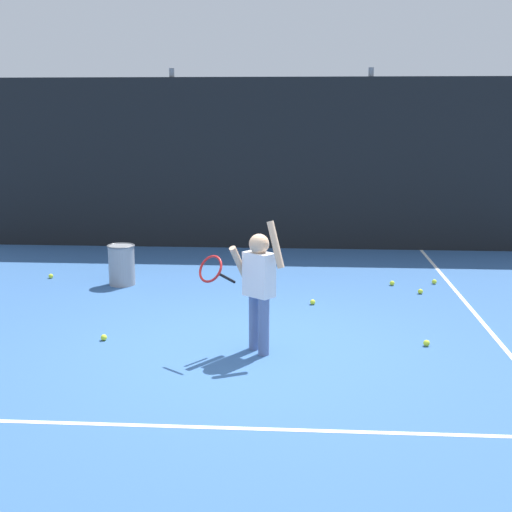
{
  "coord_description": "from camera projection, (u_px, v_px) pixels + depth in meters",
  "views": [
    {
      "loc": [
        0.55,
        -6.54,
        2.38
      ],
      "look_at": [
        0.07,
        0.57,
        0.85
      ],
      "focal_mm": 47.79,
      "sensor_mm": 36.0,
      "label": 1
    }
  ],
  "objects": [
    {
      "name": "tennis_ball_5",
      "position": [
        434.0,
        282.0,
        9.52
      ],
      "size": [
        0.07,
        0.07,
        0.07
      ],
      "primitive_type": "sphere",
      "color": "#CCE033",
      "rests_on": "ground"
    },
    {
      "name": "tennis_player",
      "position": [
        257.0,
        282.0,
        6.7
      ],
      "size": [
        0.89,
        0.51,
        1.35
      ],
      "rotation": [
        0.0,
        0.0,
        -0.67
      ],
      "color": "slate",
      "rests_on": "ground"
    },
    {
      "name": "tennis_ball_6",
      "position": [
        313.0,
        302.0,
        8.51
      ],
      "size": [
        0.07,
        0.07,
        0.07
      ],
      "primitive_type": "sphere",
      "color": "#CCE033",
      "rests_on": "ground"
    },
    {
      "name": "tennis_ball_2",
      "position": [
        420.0,
        291.0,
        9.0
      ],
      "size": [
        0.07,
        0.07,
        0.07
      ],
      "primitive_type": "sphere",
      "color": "#CCE033",
      "rests_on": "ground"
    },
    {
      "name": "ball_hopper",
      "position": [
        122.0,
        264.0,
        9.43
      ],
      "size": [
        0.38,
        0.38,
        0.56
      ],
      "color": "gray",
      "rests_on": "ground"
    },
    {
      "name": "court_line_sideline",
      "position": [
        484.0,
        324.0,
        7.72
      ],
      "size": [
        0.05,
        9.0,
        0.0
      ],
      "primitive_type": "cube",
      "color": "white",
      "rests_on": "ground"
    },
    {
      "name": "court_line_baseline",
      "position": [
        226.0,
        428.0,
        5.2
      ],
      "size": [
        9.0,
        0.05,
        0.0
      ],
      "primitive_type": "cube",
      "color": "white",
      "rests_on": "ground"
    },
    {
      "name": "tennis_ball_4",
      "position": [
        392.0,
        283.0,
        9.43
      ],
      "size": [
        0.07,
        0.07,
        0.07
      ],
      "primitive_type": "sphere",
      "color": "#CCE033",
      "rests_on": "ground"
    },
    {
      "name": "back_fence_windscreen",
      "position": [
        270.0,
        164.0,
        11.73
      ],
      "size": [
        10.4,
        0.08,
        2.93
      ],
      "primitive_type": "cube",
      "color": "black",
      "rests_on": "ground"
    },
    {
      "name": "tennis_ball_3",
      "position": [
        104.0,
        337.0,
        7.18
      ],
      "size": [
        0.07,
        0.07,
        0.07
      ],
      "primitive_type": "sphere",
      "color": "#CCE033",
      "rests_on": "ground"
    },
    {
      "name": "fence_post_1",
      "position": [
        174.0,
        159.0,
        11.88
      ],
      "size": [
        0.09,
        0.09,
        3.08
      ],
      "primitive_type": "cylinder",
      "color": "slate",
      "rests_on": "ground"
    },
    {
      "name": "tennis_ball_0",
      "position": [
        427.0,
        343.0,
        7.01
      ],
      "size": [
        0.07,
        0.07,
        0.07
      ],
      "primitive_type": "sphere",
      "color": "#CCE033",
      "rests_on": "ground"
    },
    {
      "name": "ground_plane",
      "position": [
        245.0,
        349.0,
        6.92
      ],
      "size": [
        20.0,
        20.0,
        0.0
      ],
      "primitive_type": "plane",
      "color": "#335B93"
    },
    {
      "name": "fence_post_2",
      "position": [
        368.0,
        160.0,
        11.66
      ],
      "size": [
        0.09,
        0.09,
        3.08
      ],
      "primitive_type": "cylinder",
      "color": "slate",
      "rests_on": "ground"
    },
    {
      "name": "tennis_ball_7",
      "position": [
        51.0,
        276.0,
        9.84
      ],
      "size": [
        0.07,
        0.07,
        0.07
      ],
      "primitive_type": "sphere",
      "color": "#CCE033",
      "rests_on": "ground"
    }
  ]
}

